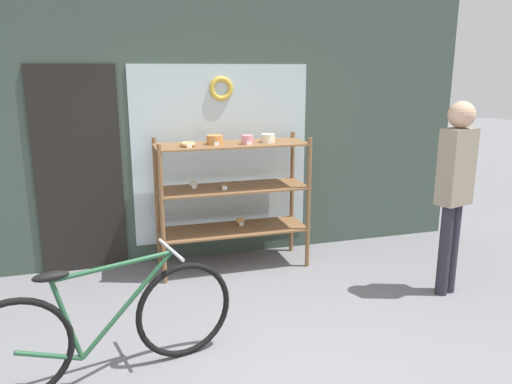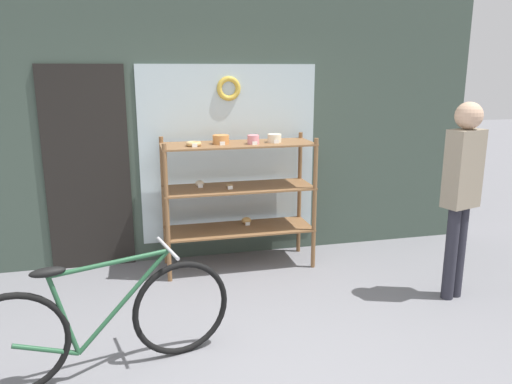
# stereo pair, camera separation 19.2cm
# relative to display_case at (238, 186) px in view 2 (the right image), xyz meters

# --- Properties ---
(ground_plane) EXTENTS (30.00, 30.00, 0.00)m
(ground_plane) POSITION_rel_display_case_xyz_m (-0.22, -2.09, -0.88)
(ground_plane) COLOR slate
(storefront_facade) EXTENTS (6.13, 0.13, 3.39)m
(storefront_facade) POSITION_rel_display_case_xyz_m (-0.25, 0.40, 0.78)
(storefront_facade) COLOR #3D4C42
(storefront_facade) RESTS_ON ground_plane
(display_case) EXTENTS (1.55, 0.53, 1.41)m
(display_case) POSITION_rel_display_case_xyz_m (0.00, 0.00, 0.00)
(display_case) COLOR brown
(display_case) RESTS_ON ground_plane
(bicycle) EXTENTS (1.80, 0.57, 0.85)m
(bicycle) POSITION_rel_display_case_xyz_m (-1.30, -1.70, -0.49)
(bicycle) COLOR black
(bicycle) RESTS_ON ground_plane
(pedestrian) EXTENTS (0.36, 0.26, 1.78)m
(pedestrian) POSITION_rel_display_case_xyz_m (1.75, -1.22, 0.19)
(pedestrian) COLOR #282833
(pedestrian) RESTS_ON ground_plane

